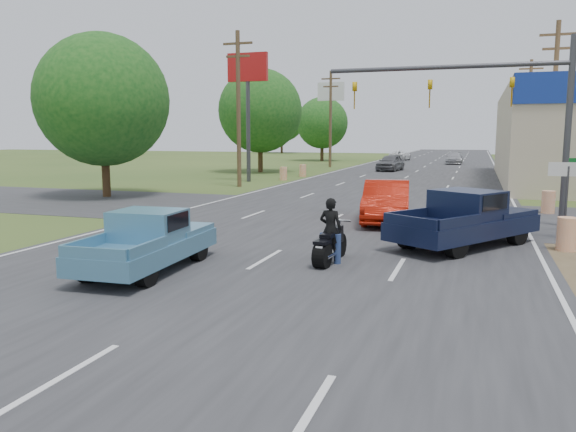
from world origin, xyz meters
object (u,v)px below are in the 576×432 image
(motorcycle, at_px, (330,246))
(distant_car_silver, at_px, (454,158))
(rider, at_px, (330,233))
(distant_car_white, at_px, (400,156))
(distant_car_grey, at_px, (390,163))
(red_convertible, at_px, (386,202))
(blue_pickup, at_px, (149,240))
(navy_pickup, at_px, (467,218))

(motorcycle, height_order, distant_car_silver, distant_car_silver)
(rider, bearing_deg, distant_car_white, -78.66)
(distant_car_grey, bearing_deg, distant_car_white, 102.93)
(red_convertible, distance_m, distant_car_grey, 32.21)
(motorcycle, bearing_deg, blue_pickup, -147.64)
(navy_pickup, relative_size, distant_car_white, 1.18)
(red_convertible, relative_size, rider, 2.94)
(navy_pickup, height_order, distant_car_white, navy_pickup)
(red_convertible, height_order, motorcycle, red_convertible)
(distant_car_silver, xyz_separation_m, distant_car_white, (-7.28, 7.44, -0.03))
(motorcycle, xyz_separation_m, distant_car_grey, (-4.26, 39.57, 0.30))
(rider, bearing_deg, distant_car_silver, -85.47)
(navy_pickup, height_order, distant_car_silver, navy_pickup)
(blue_pickup, bearing_deg, rider, 24.38)
(navy_pickup, xyz_separation_m, distant_car_silver, (-2.41, 51.14, -0.20))
(distant_car_silver, bearing_deg, blue_pickup, -94.94)
(navy_pickup, relative_size, distant_car_grey, 1.20)
(red_convertible, height_order, navy_pickup, navy_pickup)
(distant_car_grey, height_order, distant_car_silver, distant_car_grey)
(motorcycle, relative_size, distant_car_silver, 0.47)
(distant_car_silver, bearing_deg, distant_car_grey, -108.75)
(red_convertible, xyz_separation_m, distant_car_white, (-6.61, 54.55, -0.16))
(motorcycle, distance_m, distant_car_white, 62.56)
(red_convertible, bearing_deg, rider, -99.08)
(motorcycle, height_order, distant_car_white, distant_car_white)
(navy_pickup, xyz_separation_m, distant_car_white, (-9.69, 58.58, -0.23))
(motorcycle, height_order, distant_car_grey, distant_car_grey)
(distant_car_grey, bearing_deg, distant_car_silver, 78.81)
(rider, xyz_separation_m, distant_car_white, (-6.31, 62.18, -0.19))
(rider, height_order, navy_pickup, navy_pickup)
(motorcycle, bearing_deg, distant_car_silver, 94.52)
(red_convertible, xyz_separation_m, distant_car_silver, (0.67, 47.12, -0.14))
(red_convertible, height_order, distant_car_silver, red_convertible)
(motorcycle, xyz_separation_m, rider, (0.01, 0.05, 0.35))
(rider, xyz_separation_m, blue_pickup, (-4.16, -2.15, -0.06))
(red_convertible, relative_size, distant_car_silver, 1.06)
(motorcycle, height_order, blue_pickup, blue_pickup)
(motorcycle, height_order, navy_pickup, navy_pickup)
(motorcycle, distance_m, rider, 0.35)
(red_convertible, bearing_deg, blue_pickup, -121.34)
(navy_pickup, distance_m, distant_car_grey, 36.72)
(navy_pickup, distance_m, distant_car_white, 59.38)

